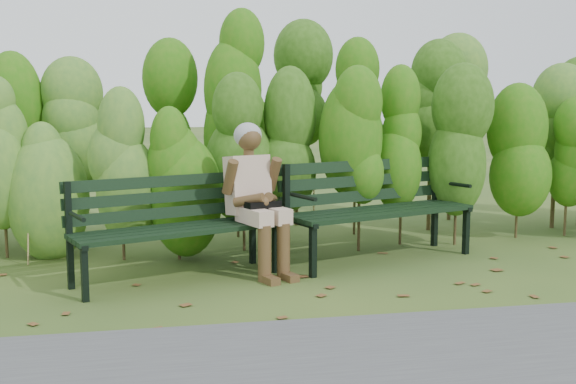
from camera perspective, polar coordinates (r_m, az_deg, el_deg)
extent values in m
plane|color=#314D1F|center=(5.74, 0.66, -7.89)|extent=(80.00, 80.00, 0.00)
cylinder|color=#47381E|center=(6.90, -19.34, -2.31)|extent=(0.03, 0.03, 0.80)
ellipsoid|color=#297310|center=(6.82, -19.57, 2.99)|extent=(0.64, 0.64, 1.44)
cylinder|color=#47381E|center=(6.83, -14.25, -2.21)|extent=(0.03, 0.03, 0.80)
ellipsoid|color=#297310|center=(6.76, -14.43, 3.15)|extent=(0.64, 0.64, 1.44)
cylinder|color=#47381E|center=(6.82, -9.12, -2.09)|extent=(0.03, 0.03, 0.80)
ellipsoid|color=#297310|center=(6.75, -9.23, 3.28)|extent=(0.64, 0.64, 1.44)
cylinder|color=#47381E|center=(6.87, -4.01, -1.95)|extent=(0.03, 0.03, 0.80)
ellipsoid|color=#297310|center=(6.79, -4.05, 3.39)|extent=(0.64, 0.64, 1.44)
cylinder|color=#47381E|center=(6.96, 1.00, -1.80)|extent=(0.03, 0.03, 0.80)
ellipsoid|color=#297310|center=(6.89, 1.01, 3.46)|extent=(0.64, 0.64, 1.44)
cylinder|color=#47381E|center=(7.11, 5.83, -1.64)|extent=(0.03, 0.03, 0.80)
ellipsoid|color=#297310|center=(7.04, 5.90, 3.51)|extent=(0.64, 0.64, 1.44)
cylinder|color=#47381E|center=(7.31, 10.43, -1.48)|extent=(0.03, 0.03, 0.80)
ellipsoid|color=#297310|center=(7.24, 10.55, 3.53)|extent=(0.64, 0.64, 1.44)
cylinder|color=#47381E|center=(7.55, 14.76, -1.32)|extent=(0.03, 0.03, 0.80)
ellipsoid|color=#297310|center=(7.49, 14.92, 3.53)|extent=(0.64, 0.64, 1.44)
cylinder|color=#47381E|center=(7.84, 18.80, -1.16)|extent=(0.03, 0.03, 0.80)
ellipsoid|color=#297310|center=(7.77, 19.00, 3.51)|extent=(0.64, 0.64, 1.44)
cylinder|color=#47381E|center=(8.15, 22.54, -1.01)|extent=(0.03, 0.03, 0.80)
ellipsoid|color=#297310|center=(8.09, 22.77, 3.48)|extent=(0.64, 0.64, 1.44)
cylinder|color=#47381E|center=(7.95, -22.24, -0.11)|extent=(0.04, 0.04, 1.10)
ellipsoid|color=#2B5613|center=(7.89, -22.55, 6.24)|extent=(0.70, 0.70, 1.98)
cylinder|color=#47381E|center=(7.83, -16.72, 0.02)|extent=(0.04, 0.04, 1.10)
ellipsoid|color=#2B5613|center=(7.77, -16.97, 6.47)|extent=(0.70, 0.70, 1.98)
cylinder|color=#47381E|center=(7.79, -11.10, 0.16)|extent=(0.04, 0.04, 1.10)
ellipsoid|color=#2B5613|center=(7.73, -11.26, 6.65)|extent=(0.70, 0.70, 1.98)
cylinder|color=#47381E|center=(7.82, -5.46, 0.30)|extent=(0.04, 0.04, 1.10)
ellipsoid|color=#2B5613|center=(7.76, -5.54, 6.76)|extent=(0.70, 0.70, 1.98)
cylinder|color=#47381E|center=(7.93, 0.07, 0.43)|extent=(0.04, 0.04, 1.10)
ellipsoid|color=#2B5613|center=(7.87, 0.07, 6.80)|extent=(0.70, 0.70, 1.98)
cylinder|color=#47381E|center=(8.11, 5.41, 0.55)|extent=(0.04, 0.04, 1.10)
ellipsoid|color=#2B5613|center=(8.05, 5.48, 6.78)|extent=(0.70, 0.70, 1.98)
cylinder|color=#47381E|center=(8.35, 10.47, 0.67)|extent=(0.04, 0.04, 1.10)
ellipsoid|color=#2B5613|center=(8.30, 10.62, 6.71)|extent=(0.70, 0.70, 1.98)
cylinder|color=#47381E|center=(8.66, 15.21, 0.77)|extent=(0.04, 0.04, 1.10)
ellipsoid|color=#2B5613|center=(8.61, 15.41, 6.59)|extent=(0.70, 0.70, 1.98)
cylinder|color=#47381E|center=(9.03, 19.60, 0.86)|extent=(0.04, 0.04, 1.10)
ellipsoid|color=#2B5613|center=(8.97, 19.84, 6.45)|extent=(0.70, 0.70, 1.98)
cube|color=brown|center=(5.37, -7.37, -9.02)|extent=(0.10, 0.11, 0.01)
cube|color=brown|center=(7.37, 19.30, -4.85)|extent=(0.11, 0.11, 0.01)
cube|color=brown|center=(6.10, -22.64, -7.52)|extent=(0.10, 0.11, 0.01)
cube|color=brown|center=(5.06, -9.21, -10.09)|extent=(0.08, 0.10, 0.01)
cube|color=brown|center=(5.60, 8.59, -8.34)|extent=(0.11, 0.11, 0.01)
cube|color=brown|center=(5.22, -10.40, -9.57)|extent=(0.08, 0.10, 0.01)
cube|color=brown|center=(5.15, 9.95, -9.79)|extent=(0.11, 0.11, 0.01)
cube|color=brown|center=(4.65, -8.53, -11.69)|extent=(0.11, 0.10, 0.01)
cube|color=brown|center=(5.12, 13.78, -9.98)|extent=(0.10, 0.11, 0.01)
cube|color=brown|center=(5.49, 14.45, -8.82)|extent=(0.10, 0.11, 0.01)
cube|color=brown|center=(6.05, -16.94, -7.39)|extent=(0.11, 0.11, 0.01)
cube|color=brown|center=(5.83, 23.04, -8.23)|extent=(0.11, 0.11, 0.01)
cube|color=brown|center=(6.47, 22.64, -6.68)|extent=(0.09, 0.10, 0.01)
cube|color=brown|center=(6.91, 12.35, -5.39)|extent=(0.10, 0.11, 0.01)
cube|color=brown|center=(6.98, 18.53, -5.49)|extent=(0.11, 0.10, 0.01)
cube|color=brown|center=(6.52, 20.48, -6.47)|extent=(0.10, 0.09, 0.01)
cube|color=brown|center=(4.95, 1.70, -10.38)|extent=(0.10, 0.09, 0.01)
cube|color=brown|center=(7.00, 19.26, -5.47)|extent=(0.11, 0.11, 0.01)
cube|color=brown|center=(6.39, 19.59, -6.72)|extent=(0.08, 0.10, 0.01)
cube|color=brown|center=(5.83, -21.75, -8.18)|extent=(0.10, 0.08, 0.01)
cube|color=brown|center=(7.04, 17.08, -5.32)|extent=(0.11, 0.11, 0.01)
cube|color=brown|center=(6.49, 22.37, -6.64)|extent=(0.09, 0.11, 0.01)
cube|color=brown|center=(5.77, 7.22, -7.83)|extent=(0.09, 0.10, 0.01)
cube|color=brown|center=(5.97, 11.83, -7.41)|extent=(0.11, 0.11, 0.01)
cube|color=brown|center=(4.88, 2.75, -10.66)|extent=(0.10, 0.11, 0.01)
cube|color=brown|center=(5.51, -17.42, -8.87)|extent=(0.11, 0.11, 0.01)
cube|color=brown|center=(5.22, -13.48, -9.63)|extent=(0.11, 0.11, 0.01)
cube|color=brown|center=(4.61, -6.30, -11.80)|extent=(0.09, 0.07, 0.01)
cube|color=brown|center=(5.65, -19.70, -8.57)|extent=(0.08, 0.10, 0.01)
cube|color=black|center=(5.69, -8.59, -3.49)|extent=(1.71, 0.75, 0.04)
cube|color=black|center=(5.80, -9.08, -3.28)|extent=(1.71, 0.75, 0.04)
cube|color=black|center=(5.91, -9.55, -3.09)|extent=(1.71, 0.75, 0.04)
cube|color=black|center=(6.03, -10.00, -2.90)|extent=(1.71, 0.75, 0.04)
cube|color=black|center=(6.09, -10.35, -1.75)|extent=(1.69, 0.70, 0.11)
cube|color=black|center=(6.09, -10.43, -0.43)|extent=(1.69, 0.70, 0.11)
cube|color=black|center=(6.08, -10.51, 0.88)|extent=(1.69, 0.70, 0.11)
cube|color=black|center=(5.45, -16.84, -6.62)|extent=(0.06, 0.06, 0.45)
cube|color=black|center=(5.81, -18.03, -3.54)|extent=(0.06, 0.06, 0.90)
cube|color=black|center=(5.60, -17.45, -4.14)|extent=(0.23, 0.48, 0.04)
cylinder|color=black|center=(5.51, -17.41, -2.00)|extent=(0.17, 0.36, 0.04)
cube|color=black|center=(6.10, -1.07, -4.80)|extent=(0.06, 0.06, 0.45)
cube|color=black|center=(6.43, -3.04, -2.15)|extent=(0.06, 0.06, 0.90)
cube|color=black|center=(6.23, -2.02, -2.63)|extent=(0.23, 0.48, 0.04)
cylinder|color=black|center=(6.15, -1.80, -0.69)|extent=(0.17, 0.36, 0.04)
cube|color=black|center=(6.44, 9.02, -1.88)|extent=(1.87, 0.76, 0.04)
cube|color=black|center=(6.54, 8.27, -1.72)|extent=(1.87, 0.76, 0.04)
cube|color=black|center=(6.65, 7.55, -1.57)|extent=(1.87, 0.76, 0.04)
cube|color=black|center=(6.75, 6.84, -1.41)|extent=(1.87, 0.76, 0.04)
cube|color=black|center=(6.81, 6.35, -0.32)|extent=(1.85, 0.71, 0.11)
cube|color=black|center=(6.81, 6.29, 0.95)|extent=(1.85, 0.71, 0.11)
cube|color=black|center=(6.81, 6.22, 2.23)|extent=(1.85, 0.71, 0.11)
cube|color=black|center=(5.94, 2.12, -4.97)|extent=(0.07, 0.07, 0.48)
cube|color=black|center=(6.28, -0.15, -2.03)|extent=(0.07, 0.07, 0.97)
cube|color=black|center=(6.07, 1.03, -2.56)|extent=(0.23, 0.53, 0.04)
cylinder|color=black|center=(5.99, 1.31, -0.41)|extent=(0.17, 0.39, 0.04)
cube|color=black|center=(7.09, 14.84, -3.17)|extent=(0.07, 0.07, 0.48)
cube|color=black|center=(7.38, 12.35, -0.78)|extent=(0.07, 0.07, 0.97)
cube|color=black|center=(7.21, 13.69, -1.19)|extent=(0.23, 0.53, 0.04)
cylinder|color=black|center=(7.14, 14.05, 0.64)|extent=(0.17, 0.39, 0.04)
cube|color=#C7AA93|center=(5.91, -2.89, -2.06)|extent=(0.30, 0.47, 0.14)
cube|color=#C7AA93|center=(6.00, -1.29, -1.90)|extent=(0.30, 0.47, 0.14)
cylinder|color=brown|center=(5.81, -2.00, -5.21)|extent=(0.15, 0.15, 0.49)
cylinder|color=brown|center=(5.91, -0.39, -5.00)|extent=(0.15, 0.15, 0.49)
cube|color=brown|center=(5.79, -1.57, -7.43)|extent=(0.17, 0.23, 0.06)
cube|color=brown|center=(5.89, 0.05, -7.18)|extent=(0.17, 0.23, 0.06)
cube|color=#C7AA93|center=(6.17, -3.42, 0.63)|extent=(0.45, 0.39, 0.55)
cylinder|color=brown|center=(6.12, -3.35, 3.27)|extent=(0.10, 0.10, 0.11)
sphere|color=brown|center=(6.11, -3.31, 4.56)|extent=(0.22, 0.22, 0.22)
ellipsoid|color=gray|center=(6.13, -3.43, 4.82)|extent=(0.26, 0.24, 0.23)
cylinder|color=brown|center=(5.98, -4.92, 1.27)|extent=(0.17, 0.24, 0.33)
cylinder|color=brown|center=(6.19, -1.24, 1.51)|extent=(0.17, 0.24, 0.33)
cylinder|color=brown|center=(5.94, -3.33, -0.67)|extent=(0.29, 0.22, 0.14)
cylinder|color=brown|center=(6.04, -1.47, -0.52)|extent=(0.17, 0.30, 0.14)
sphere|color=brown|center=(5.94, -2.09, -0.87)|extent=(0.12, 0.12, 0.12)
cube|color=black|center=(5.96, -2.13, -1.56)|extent=(0.34, 0.23, 0.17)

